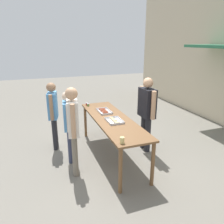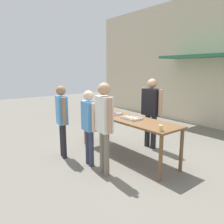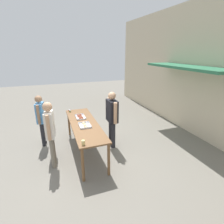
{
  "view_description": "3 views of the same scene",
  "coord_description": "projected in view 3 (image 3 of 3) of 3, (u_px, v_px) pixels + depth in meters",
  "views": [
    {
      "loc": [
        4.25,
        -1.55,
        2.55
      ],
      "look_at": [
        0.0,
        0.0,
        1.07
      ],
      "focal_mm": 35.0,
      "sensor_mm": 36.0,
      "label": 1
    },
    {
      "loc": [
        3.61,
        -3.26,
        2.01
      ],
      "look_at": [
        -0.5,
        -0.02,
        0.97
      ],
      "focal_mm": 35.0,
      "sensor_mm": 36.0,
      "label": 2
    },
    {
      "loc": [
        4.65,
        -0.83,
        2.91
      ],
      "look_at": [
        -0.02,
        0.87,
        1.15
      ],
      "focal_mm": 28.0,
      "sensor_mm": 36.0,
      "label": 3
    }
  ],
  "objects": [
    {
      "name": "person_customer_holding_hotdog",
      "position": [
        41.0,
        116.0,
        5.39
      ],
      "size": [
        0.51,
        0.27,
        1.64
      ],
      "rotation": [
        0.0,
        0.0,
        2.93
      ],
      "color": "#232328",
      "rests_on": "ground"
    },
    {
      "name": "person_customer_waiting_in_line",
      "position": [
        50.0,
        125.0,
        4.83
      ],
      "size": [
        0.52,
        0.25,
        1.58
      ],
      "rotation": [
        0.0,
        0.0,
        3.01
      ],
      "color": "#333851",
      "rests_on": "ground"
    },
    {
      "name": "serving_table",
      "position": [
        84.0,
        126.0,
        5.09
      ],
      "size": [
        2.69,
        0.76,
        0.92
      ],
      "color": "brown",
      "rests_on": "ground"
    },
    {
      "name": "food_tray_buns",
      "position": [
        85.0,
        125.0,
        4.87
      ],
      "size": [
        0.43,
        0.31,
        0.06
      ],
      "color": "silver",
      "rests_on": "serving_table"
    },
    {
      "name": "building_facade_back",
      "position": [
        199.0,
        71.0,
        5.89
      ],
      "size": [
        12.0,
        1.11,
        4.5
      ],
      "color": "beige",
      "rests_on": "ground"
    },
    {
      "name": "person_customer_with_cup",
      "position": [
        50.0,
        129.0,
        4.33
      ],
      "size": [
        0.52,
        0.25,
        1.76
      ],
      "rotation": [
        0.0,
        0.0,
        3.0
      ],
      "color": "#756B5B",
      "rests_on": "ground"
    },
    {
      "name": "beer_cup",
      "position": [
        83.0,
        143.0,
        3.89
      ],
      "size": [
        0.08,
        0.08,
        0.11
      ],
      "color": "#DBC67A",
      "rests_on": "serving_table"
    },
    {
      "name": "ground_plane",
      "position": [
        86.0,
        151.0,
        5.36
      ],
      "size": [
        24.0,
        24.0,
        0.0
      ],
      "primitive_type": "plane",
      "color": "slate"
    },
    {
      "name": "person_server_behind_table",
      "position": [
        112.0,
        115.0,
        5.32
      ],
      "size": [
        0.67,
        0.25,
        1.77
      ],
      "rotation": [
        0.0,
        0.0,
        0.0
      ],
      "color": "#232328",
      "rests_on": "ground"
    },
    {
      "name": "condiment_jar_ketchup",
      "position": [
        70.0,
        111.0,
        5.96
      ],
      "size": [
        0.06,
        0.06,
        0.07
      ],
      "color": "#567A38",
      "rests_on": "serving_table"
    },
    {
      "name": "food_tray_sausages",
      "position": [
        80.0,
        117.0,
        5.49
      ],
      "size": [
        0.47,
        0.28,
        0.04
      ],
      "color": "silver",
      "rests_on": "serving_table"
    },
    {
      "name": "condiment_jar_mustard",
      "position": [
        69.0,
        110.0,
        6.03
      ],
      "size": [
        0.06,
        0.06,
        0.07
      ],
      "color": "#B22319",
      "rests_on": "serving_table"
    }
  ]
}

